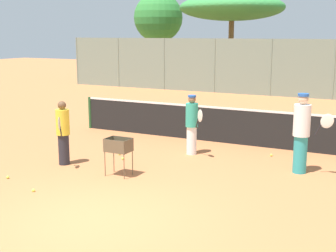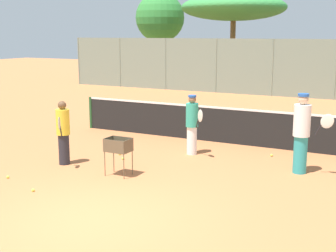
{
  "view_description": "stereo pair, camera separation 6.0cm",
  "coord_description": "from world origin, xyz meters",
  "px_view_note": "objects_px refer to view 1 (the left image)",
  "views": [
    {
      "loc": [
        4.66,
        -6.23,
        3.21
      ],
      "look_at": [
        -0.35,
        3.6,
        1.0
      ],
      "focal_mm": 50.0,
      "sensor_mm": 36.0,
      "label": 1
    },
    {
      "loc": [
        4.71,
        -6.2,
        3.21
      ],
      "look_at": [
        -0.35,
        3.6,
        1.0
      ],
      "focal_mm": 50.0,
      "sensor_mm": 36.0,
      "label": 2
    }
  ],
  "objects_px": {
    "player_yellow_shirt": "(63,132)",
    "player_white_outfit": "(192,124)",
    "player_red_cap": "(302,132)",
    "ball_cart": "(118,148)",
    "tennis_net": "(224,124)",
    "parked_car": "(333,79)"
  },
  "relations": [
    {
      "from": "parked_car",
      "to": "tennis_net",
      "type": "bearing_deg",
      "value": -94.11
    },
    {
      "from": "tennis_net",
      "to": "player_white_outfit",
      "type": "distance_m",
      "value": 1.68
    },
    {
      "from": "tennis_net",
      "to": "player_yellow_shirt",
      "type": "bearing_deg",
      "value": -124.31
    },
    {
      "from": "ball_cart",
      "to": "player_red_cap",
      "type": "bearing_deg",
      "value": 29.89
    },
    {
      "from": "tennis_net",
      "to": "player_red_cap",
      "type": "xyz_separation_m",
      "value": [
        2.63,
        -2.04,
        0.41
      ]
    },
    {
      "from": "player_white_outfit",
      "to": "player_yellow_shirt",
      "type": "height_order",
      "value": "player_white_outfit"
    },
    {
      "from": "player_yellow_shirt",
      "to": "ball_cart",
      "type": "xyz_separation_m",
      "value": [
        1.69,
        -0.16,
        -0.17
      ]
    },
    {
      "from": "player_yellow_shirt",
      "to": "player_red_cap",
      "type": "bearing_deg",
      "value": 78.62
    },
    {
      "from": "player_yellow_shirt",
      "to": "parked_car",
      "type": "height_order",
      "value": "parked_car"
    },
    {
      "from": "parked_car",
      "to": "ball_cart",
      "type": "bearing_deg",
      "value": -96.29
    },
    {
      "from": "player_red_cap",
      "to": "ball_cart",
      "type": "height_order",
      "value": "player_red_cap"
    },
    {
      "from": "player_yellow_shirt",
      "to": "player_white_outfit",
      "type": "bearing_deg",
      "value": 103.0
    },
    {
      "from": "tennis_net",
      "to": "parked_car",
      "type": "distance_m",
      "value": 14.63
    },
    {
      "from": "player_red_cap",
      "to": "ball_cart",
      "type": "distance_m",
      "value": 4.22
    },
    {
      "from": "player_white_outfit",
      "to": "parked_car",
      "type": "height_order",
      "value": "parked_car"
    },
    {
      "from": "player_white_outfit",
      "to": "parked_car",
      "type": "xyz_separation_m",
      "value": [
        1.35,
        16.22,
        -0.17
      ]
    },
    {
      "from": "parked_car",
      "to": "player_white_outfit",
      "type": "bearing_deg",
      "value": -94.77
    },
    {
      "from": "player_yellow_shirt",
      "to": "parked_car",
      "type": "bearing_deg",
      "value": 137.27
    },
    {
      "from": "player_red_cap",
      "to": "parked_car",
      "type": "bearing_deg",
      "value": 99.94
    },
    {
      "from": "tennis_net",
      "to": "player_white_outfit",
      "type": "height_order",
      "value": "player_white_outfit"
    },
    {
      "from": "player_white_outfit",
      "to": "ball_cart",
      "type": "relative_size",
      "value": 1.83
    },
    {
      "from": "tennis_net",
      "to": "parked_car",
      "type": "bearing_deg",
      "value": 85.89
    }
  ]
}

